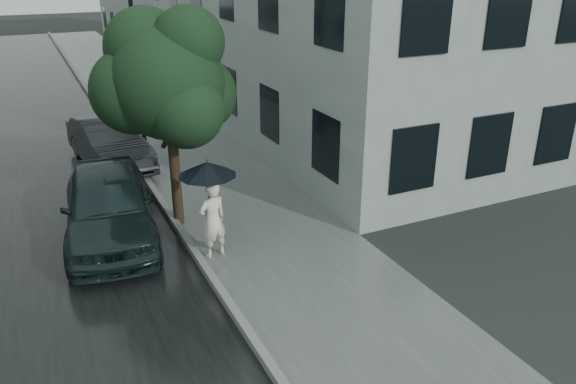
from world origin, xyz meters
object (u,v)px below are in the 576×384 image
car_near (109,205)px  car_far (109,143)px  street_tree (166,80)px  lamp_post (131,60)px  pedestrian (213,220)px

car_near → car_far: 4.83m
street_tree → car_far: (-0.75, 4.60, -2.61)m
street_tree → lamp_post: (0.22, 5.06, -0.36)m
pedestrian → street_tree: street_tree is taller
pedestrian → car_far: size_ratio=0.39×
pedestrian → car_far: pedestrian is taller
pedestrian → car_near: pedestrian is taller
lamp_post → car_far: lamp_post is taller
pedestrian → car_far: (-1.00, 6.51, -0.12)m
car_near → car_far: bearing=87.9°
pedestrian → car_far: bearing=-95.0°
pedestrian → street_tree: bearing=-96.3°
pedestrian → car_far: 6.59m
street_tree → car_near: bearing=-173.8°
street_tree → pedestrian: bearing=-82.5°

